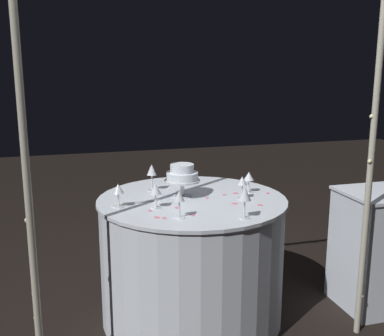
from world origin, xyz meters
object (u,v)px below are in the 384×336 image
decorative_arch (218,71)px  tiered_cake (182,175)px  main_table (192,258)px  cake_knife (133,203)px  wine_glass_3 (245,195)px  side_table (375,249)px  wine_glass_1 (179,198)px  wine_glass_6 (155,190)px  wine_glass_4 (249,177)px  wine_glass_5 (152,171)px  wine_glass_2 (242,182)px  wine_glass_0 (118,190)px

decorative_arch → tiered_cake: 0.81m
decorative_arch → main_table: bearing=-89.9°
cake_knife → wine_glass_3: bearing=141.5°
side_table → wine_glass_1: (1.37, 0.15, 0.50)m
side_table → wine_glass_1: wine_glass_1 is taller
main_table → wine_glass_6: wine_glass_6 is taller
main_table → wine_glass_4: bearing=-175.3°
wine_glass_1 → wine_glass_5: bearing=-86.6°
wine_glass_6 → tiered_cake: bearing=-138.1°
wine_glass_2 → wine_glass_6: 0.54m
wine_glass_0 → wine_glass_5: 0.40m
wine_glass_1 → wine_glass_3: (-0.33, 0.10, 0.01)m
tiered_cake → wine_glass_2: (-0.34, 0.14, -0.03)m
wine_glass_2 → cake_knife: (0.66, -0.07, -0.10)m
wine_glass_6 → wine_glass_4: bearing=-165.6°
wine_glass_4 → wine_glass_6: 0.66m
wine_glass_1 → cake_knife: 0.39m
wine_glass_2 → wine_glass_6: wine_glass_6 is taller
wine_glass_1 → wine_glass_6: wine_glass_1 is taller
wine_glass_0 → tiered_cake: bearing=-164.2°
wine_glass_0 → wine_glass_2: (-0.74, 0.03, -0.00)m
main_table → wine_glass_4: (-0.38, -0.03, 0.49)m
decorative_arch → side_table: size_ratio=3.12×
main_table → wine_glass_6: bearing=27.6°
tiered_cake → wine_glass_1: bearing=73.3°
wine_glass_1 → cake_knife: wine_glass_1 is taller
side_table → cake_knife: size_ratio=2.70×
side_table → wine_glass_3: bearing=13.3°
wine_glass_5 → cake_knife: size_ratio=0.60×
wine_glass_5 → cake_knife: bearing=58.1°
main_table → wine_glass_1: size_ratio=7.66×
wine_glass_0 → cake_knife: 0.14m
tiered_cake → wine_glass_6: (0.20, 0.18, -0.03)m
decorative_arch → tiered_cake: size_ratio=11.19×
side_table → wine_glass_6: 1.54m
wine_glass_3 → wine_glass_0: bearing=-31.3°
decorative_arch → wine_glass_1: (0.17, -0.12, -0.65)m
main_table → wine_glass_1: wine_glass_1 is taller
side_table → wine_glass_0: wine_glass_0 is taller
wine_glass_0 → wine_glass_2: size_ratio=0.99×
decorative_arch → cake_knife: decorative_arch is taller
wine_glass_3 → wine_glass_5: (0.37, -0.69, 0.00)m
wine_glass_3 → wine_glass_6: bearing=-36.5°
wine_glass_0 → wine_glass_3: (-0.62, 0.38, 0.02)m
wine_glass_1 → wine_glass_2: wine_glass_1 is taller
tiered_cake → wine_glass_1: size_ratio=1.45×
decorative_arch → wine_glass_2: (-0.29, -0.37, -0.66)m
wine_glass_0 → wine_glass_6: bearing=161.5°
wine_glass_0 → wine_glass_2: bearing=177.9°
wine_glass_2 → wine_glass_1: bearing=28.8°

